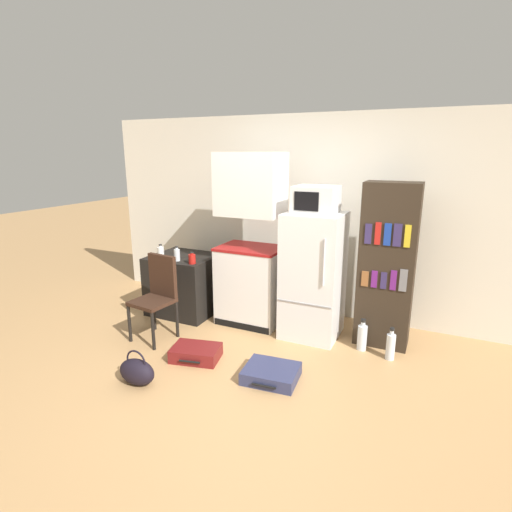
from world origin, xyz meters
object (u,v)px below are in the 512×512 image
Objects in this scene: bookshelf at (387,266)px; suitcase_large_flat at (271,373)px; kitchen_hutch at (251,247)px; chair at (158,291)px; suitcase_small_flat at (196,353)px; bottle_clear_short at (177,255)px; side_table at (185,284)px; bottle_ketchup_red at (192,259)px; water_bottle_front at (391,346)px; bottle_milk_white at (161,252)px; microwave at (316,199)px; handbag at (137,372)px; refrigerator at (313,276)px; water_bottle_middle at (362,337)px.

suitcase_large_flat is at bearing -123.71° from bookshelf.
suitcase_large_flat is (0.74, -1.11, -0.89)m from kitchen_hutch.
suitcase_small_flat is (0.66, -0.27, -0.48)m from chair.
bottle_clear_short reaches higher than suitcase_large_flat.
bottle_ketchup_red is at bearing -39.67° from side_table.
bottle_ketchup_red is at bearing -177.93° from water_bottle_front.
bottle_ketchup_red is 1.18m from suitcase_small_flat.
suitcase_small_flat reaches higher than suitcase_large_flat.
water_bottle_front is at bearing 36.58° from suitcase_large_flat.
bottle_milk_white is 1.54m from suitcase_small_flat.
microwave is 0.85× the size of suitcase_large_flat.
bottle_clear_short is (0.29, -0.05, 0.01)m from bottle_milk_white.
handbag is (-1.87, -1.79, -0.75)m from bookshelf.
bottle_ketchup_red is at bearing -167.71° from refrigerator.
chair is 2.73× the size of water_bottle_front.
kitchen_hutch reaches higher than microwave.
bookshelf is at bearing 11.37° from bottle_ketchup_red.
chair is (0.38, -0.56, -0.28)m from bottle_milk_white.
bottle_clear_short is at bearing 147.77° from suitcase_large_flat.
bottle_ketchup_red is 0.27× the size of suitcase_small_flat.
microwave reaches higher than suitcase_large_flat.
bottle_ketchup_red is at bearing 102.00° from handbag.
microwave reaches higher than handbag.
suitcase_large_flat is (1.66, -1.02, -0.32)m from side_table.
kitchen_hutch is 5.67× the size of handbag.
bottle_ketchup_red is at bearing 144.83° from suitcase_large_flat.
bottle_milk_white is (-1.93, -0.22, 0.12)m from refrigerator.
chair is (-1.55, -0.79, -0.16)m from refrigerator.
chair is 2.71× the size of water_bottle_middle.
suitcase_small_flat is (-0.88, -1.06, -0.64)m from refrigerator.
bottle_milk_white is (-1.14, -0.26, -0.12)m from kitchen_hutch.
microwave is at bearing 166.26° from water_bottle_front.
bottle_clear_short is at bearing -10.38° from bottle_milk_white.
bottle_milk_white is 0.18× the size of chair.
side_table is 1.55× the size of suitcase_large_flat.
kitchen_hutch is 1.61m from water_bottle_middle.
bookshelf is (0.76, 0.13, 0.17)m from refrigerator.
suitcase_small_flat is (0.52, -0.75, -0.75)m from bottle_ketchup_red.
microwave is 1.30× the size of water_bottle_front.
water_bottle_front is 0.31m from water_bottle_middle.
water_bottle_middle is at bearing 4.75° from bottle_ketchup_red.
suitcase_small_flat is 1.49× the size of handbag.
suitcase_small_flat is at bearing -55.42° from bottle_ketchup_red.
bottle_milk_white is at bearing -173.43° from microwave.
bottle_milk_white is (-0.22, -0.17, 0.45)m from side_table.
chair is at bearing -153.03° from refrigerator.
microwave is at bearing 9.50° from bottle_clear_short.
bottle_ketchup_red is 0.57m from chair.
chair reaches higher than side_table.
water_bottle_front is 0.99× the size of water_bottle_middle.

